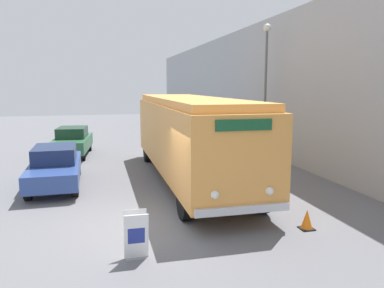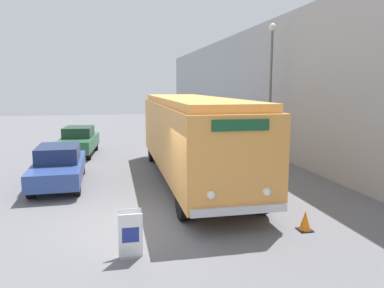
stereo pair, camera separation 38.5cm
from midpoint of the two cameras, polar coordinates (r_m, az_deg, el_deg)
ground_plane at (r=10.59m, az=-6.82°, el=-11.88°), size 80.00×80.00×0.00m
building_wall_right at (r=21.70m, az=10.09°, el=8.44°), size 0.30×60.00×7.25m
vintage_bus at (r=14.64m, az=-1.11°, el=1.58°), size 2.64×11.41×3.29m
sign_board at (r=8.51m, az=-9.86°, el=-13.62°), size 0.52×0.39×1.05m
streetlamp at (r=18.99m, az=10.60°, el=10.47°), size 0.36×0.36×6.70m
parked_car_near at (r=15.01m, az=-20.81°, el=-3.20°), size 1.85×4.67×1.50m
parked_car_mid at (r=21.22m, az=-18.26°, el=0.40°), size 2.06×4.40×1.52m
traffic_cone at (r=10.42m, az=16.08°, el=-11.02°), size 0.36×0.36×0.53m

